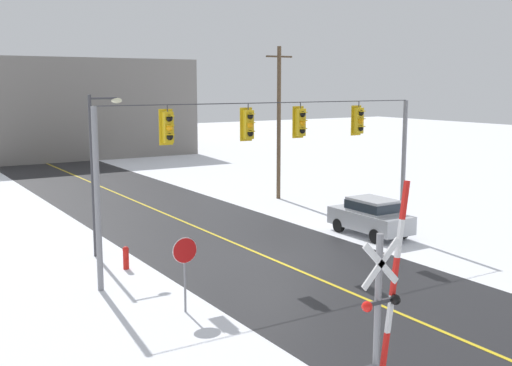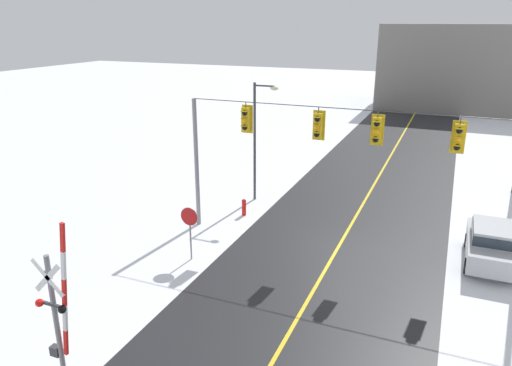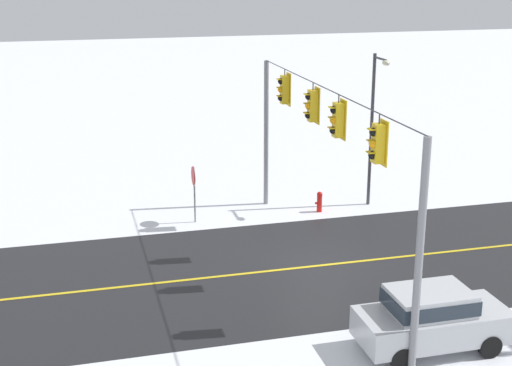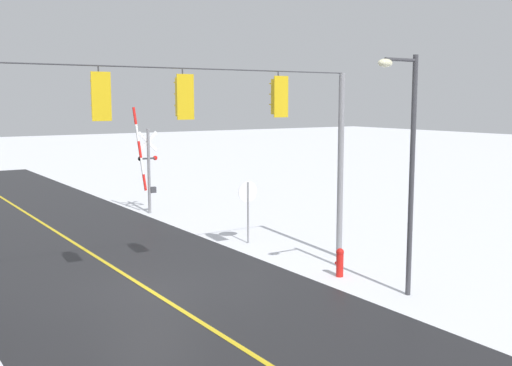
% 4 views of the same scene
% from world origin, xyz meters
% --- Properties ---
extents(ground_plane, '(160.00, 160.00, 0.00)m').
position_xyz_m(ground_plane, '(0.00, 0.00, 0.00)').
color(ground_plane, white).
extents(road_asphalt, '(9.00, 80.00, 0.01)m').
position_xyz_m(road_asphalt, '(0.00, 6.00, 0.00)').
color(road_asphalt, black).
rests_on(road_asphalt, ground).
extents(lane_centre_line, '(0.14, 72.00, 0.01)m').
position_xyz_m(lane_centre_line, '(0.00, 6.00, 0.01)').
color(lane_centre_line, gold).
rests_on(lane_centre_line, ground).
extents(signal_span, '(14.20, 0.47, 6.22)m').
position_xyz_m(signal_span, '(0.00, -0.01, 4.46)').
color(signal_span, gray).
rests_on(signal_span, ground).
extents(stop_sign, '(0.80, 0.09, 2.35)m').
position_xyz_m(stop_sign, '(-5.47, -3.41, 1.71)').
color(stop_sign, gray).
rests_on(stop_sign, ground).
extents(railroad_crossing, '(1.23, 0.31, 5.01)m').
position_xyz_m(railroad_crossing, '(-4.86, -11.23, 2.32)').
color(railroad_crossing, gray).
rests_on(railroad_crossing, ground).
extents(parked_car_silver, '(1.83, 4.21, 1.74)m').
position_xyz_m(parked_car_silver, '(6.06, 1.00, 0.95)').
color(parked_car_silver, '#B7BABF').
rests_on(parked_car_silver, ground).
extents(streetlamp_near, '(1.39, 0.28, 6.50)m').
position_xyz_m(streetlamp_near, '(-5.59, 4.27, 3.92)').
color(streetlamp_near, '#38383D').
rests_on(streetlamp_near, ground).
extents(fire_hydrant, '(0.24, 0.31, 0.88)m').
position_xyz_m(fire_hydrant, '(-5.40, 1.89, 0.47)').
color(fire_hydrant, red).
rests_on(fire_hydrant, ground).
extents(building_distant, '(19.38, 11.63, 9.23)m').
position_xyz_m(building_distant, '(5.06, 41.61, 4.61)').
color(building_distant, slate).
rests_on(building_distant, ground).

